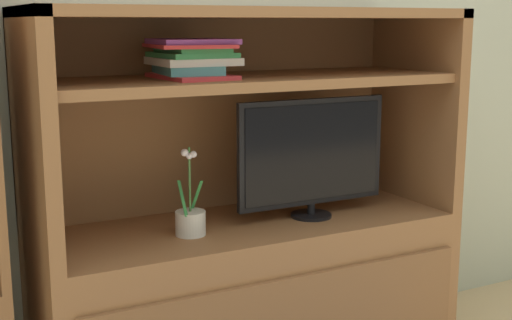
% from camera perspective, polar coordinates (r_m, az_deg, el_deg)
% --- Properties ---
extents(painted_rear_wall, '(6.00, 0.10, 2.80)m').
position_cam_1_polar(painted_rear_wall, '(2.91, -3.74, 10.93)').
color(painted_rear_wall, '#ADB29E').
rests_on(painted_rear_wall, ground_plane).
extents(media_console, '(1.63, 0.61, 1.46)m').
position_cam_1_polar(media_console, '(2.76, -0.54, -8.52)').
color(media_console, brown).
rests_on(media_console, ground_plane).
extents(tv_monitor, '(0.64, 0.16, 0.47)m').
position_cam_1_polar(tv_monitor, '(2.72, 4.60, 0.42)').
color(tv_monitor, black).
rests_on(tv_monitor, media_console).
extents(potted_plant, '(0.11, 0.11, 0.32)m').
position_cam_1_polar(potted_plant, '(2.53, -5.36, -4.85)').
color(potted_plant, beige).
rests_on(potted_plant, media_console).
extents(magazine_stack, '(0.30, 0.34, 0.14)m').
position_cam_1_polar(magazine_stack, '(2.51, -5.31, 8.26)').
color(magazine_stack, red).
rests_on(magazine_stack, media_console).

